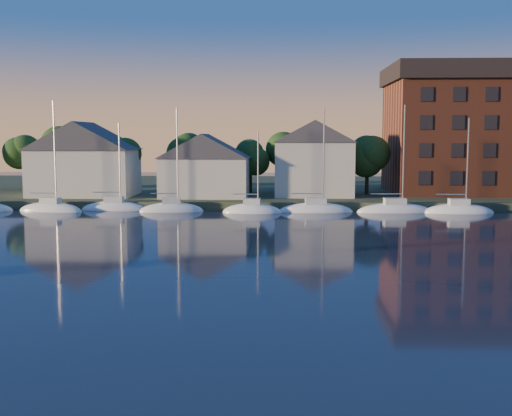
# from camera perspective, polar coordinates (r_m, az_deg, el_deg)

# --- Properties ---
(ground) EXTENTS (260.00, 260.00, 0.00)m
(ground) POSITION_cam_1_polar(r_m,az_deg,el_deg) (26.89, -6.33, -12.73)
(ground) COLOR black
(ground) RESTS_ON ground
(shoreline_land) EXTENTS (160.00, 50.00, 2.00)m
(shoreline_land) POSITION_cam_1_polar(r_m,az_deg,el_deg) (100.57, 0.10, 1.40)
(shoreline_land) COLOR #343D23
(shoreline_land) RESTS_ON ground
(wooden_dock) EXTENTS (120.00, 3.00, 1.00)m
(wooden_dock) POSITION_cam_1_polar(r_m,az_deg,el_deg) (77.70, -0.57, -0.08)
(wooden_dock) COLOR brown
(wooden_dock) RESTS_ON ground
(clubhouse_west) EXTENTS (13.65, 9.45, 9.64)m
(clubhouse_west) POSITION_cam_1_polar(r_m,az_deg,el_deg) (87.10, -15.02, 4.32)
(clubhouse_west) COLOR beige
(clubhouse_west) RESTS_ON shoreline_land
(clubhouse_centre) EXTENTS (11.55, 8.40, 8.08)m
(clubhouse_centre) POSITION_cam_1_polar(r_m,az_deg,el_deg) (82.78, -4.56, 3.86)
(clubhouse_centre) COLOR beige
(clubhouse_centre) RESTS_ON shoreline_land
(clubhouse_east) EXTENTS (10.50, 8.40, 9.80)m
(clubhouse_east) POSITION_cam_1_polar(r_m,az_deg,el_deg) (84.25, 5.13, 4.49)
(clubhouse_east) COLOR beige
(clubhouse_east) RESTS_ON shoreline_land
(condo_block) EXTENTS (31.00, 17.00, 17.40)m
(condo_block) POSITION_cam_1_polar(r_m,az_deg,el_deg) (94.95, 20.95, 6.60)
(condo_block) COLOR brown
(condo_block) RESTS_ON shoreline_land
(tree_line) EXTENTS (93.40, 5.40, 8.90)m
(tree_line) POSITION_cam_1_polar(r_m,az_deg,el_deg) (88.14, 1.10, 5.37)
(tree_line) COLOR #372519
(tree_line) RESTS_ON shoreline_land
(moored_fleet) EXTENTS (71.50, 2.40, 12.05)m
(moored_fleet) POSITION_cam_1_polar(r_m,az_deg,el_deg) (75.56, -6.75, -0.24)
(moored_fleet) COLOR white
(moored_fleet) RESTS_ON ground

